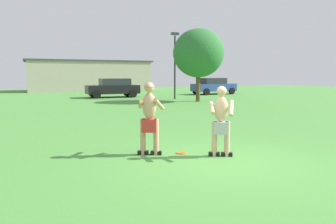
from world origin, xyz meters
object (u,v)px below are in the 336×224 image
object	(u,v)px
player_in_gray	(221,120)
tree_left_field	(198,53)
car_black_near_post	(113,88)
player_with_cap	(149,115)
car_blue_mid_lot	(213,86)
frisbee	(181,153)
lamp_post	(175,58)

from	to	relation	value
player_in_gray	tree_left_field	size ratio (longest dim) A/B	0.32
car_black_near_post	player_with_cap	bearing A→B (deg)	-101.49
car_black_near_post	player_in_gray	bearing A→B (deg)	-96.93
car_blue_mid_lot	frisbee	bearing A→B (deg)	-123.71
car_blue_mid_lot	player_in_gray	bearing A→B (deg)	-121.43
frisbee	car_blue_mid_lot	distance (m)	23.63
player_in_gray	lamp_post	world-z (taller)	lamp_post
player_with_cap	frisbee	distance (m)	1.22
player_in_gray	tree_left_field	distance (m)	15.44
lamp_post	player_with_cap	bearing A→B (deg)	-116.94
car_black_near_post	car_blue_mid_lot	xyz separation A→B (m)	(9.95, 0.25, 0.00)
player_with_cap	car_black_near_post	xyz separation A→B (m)	(3.90, 19.20, -0.14)
frisbee	car_black_near_post	world-z (taller)	car_black_near_post
player_in_gray	car_black_near_post	world-z (taller)	player_in_gray
frisbee	lamp_post	bearing A→B (deg)	65.56
lamp_post	tree_left_field	xyz separation A→B (m)	(0.52, -2.79, 0.20)
player_with_cap	player_in_gray	distance (m)	1.68
lamp_post	tree_left_field	size ratio (longest dim) A/B	1.00
frisbee	car_black_near_post	xyz separation A→B (m)	(3.15, 19.39, 0.81)
car_black_near_post	lamp_post	bearing A→B (deg)	-42.52
player_with_cap	frisbee	bearing A→B (deg)	-14.71
car_blue_mid_lot	lamp_post	size ratio (longest dim) A/B	0.87
player_in_gray	car_black_near_post	distance (m)	20.16
tree_left_field	player_with_cap	bearing A→B (deg)	-123.44
player_with_cap	tree_left_field	xyz separation A→B (m)	(8.42, 12.74, 2.43)
car_blue_mid_lot	lamp_post	world-z (taller)	lamp_post
tree_left_field	car_blue_mid_lot	bearing A→B (deg)	50.97
frisbee	tree_left_field	size ratio (longest dim) A/B	0.05
car_blue_mid_lot	lamp_post	distance (m)	7.50
frisbee	car_black_near_post	bearing A→B (deg)	80.76
player_with_cap	tree_left_field	world-z (taller)	tree_left_field
tree_left_field	player_in_gray	bearing A→B (deg)	-117.14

